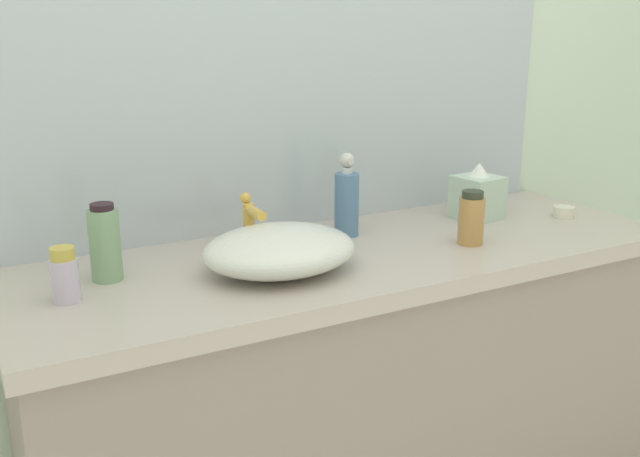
% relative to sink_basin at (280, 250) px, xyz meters
% --- Properties ---
extents(bathroom_wall_rear, '(6.00, 0.06, 2.60)m').
position_rel_sink_basin_xyz_m(bathroom_wall_rear, '(0.15, 0.39, 0.32)').
color(bathroom_wall_rear, silver).
rests_on(bathroom_wall_rear, ground).
extents(vanity_counter, '(1.76, 0.60, 0.92)m').
position_rel_sink_basin_xyz_m(vanity_counter, '(0.25, 0.05, -0.51)').
color(vanity_counter, gray).
rests_on(vanity_counter, ground).
extents(wall_mirror_panel, '(1.66, 0.01, 1.17)m').
position_rel_sink_basin_xyz_m(wall_mirror_panel, '(0.25, 0.35, 0.53)').
color(wall_mirror_panel, '#B2BCC6').
rests_on(wall_mirror_panel, vanity_counter).
extents(sink_basin, '(0.37, 0.31, 0.11)m').
position_rel_sink_basin_xyz_m(sink_basin, '(0.00, 0.00, 0.00)').
color(sink_basin, silver).
rests_on(sink_basin, vanity_counter).
extents(faucet, '(0.03, 0.12, 0.15)m').
position_rel_sink_basin_xyz_m(faucet, '(-0.00, 0.17, 0.03)').
color(faucet, gold).
rests_on(faucet, vanity_counter).
extents(soap_dispenser, '(0.07, 0.07, 0.23)m').
position_rel_sink_basin_xyz_m(soap_dispenser, '(0.29, 0.18, 0.04)').
color(soap_dispenser, '#50769C').
rests_on(soap_dispenser, vanity_counter).
extents(lotion_bottle, '(0.06, 0.06, 0.12)m').
position_rel_sink_basin_xyz_m(lotion_bottle, '(-0.48, 0.05, 0.00)').
color(lotion_bottle, silver).
rests_on(lotion_bottle, vanity_counter).
extents(perfume_bottle, '(0.07, 0.07, 0.18)m').
position_rel_sink_basin_xyz_m(perfume_bottle, '(-0.37, 0.14, 0.03)').
color(perfume_bottle, '#7EA478').
rests_on(perfume_bottle, vanity_counter).
extents(spray_can, '(0.07, 0.07, 0.14)m').
position_rel_sink_basin_xyz_m(spray_can, '(0.54, -0.04, 0.02)').
color(spray_can, '#B68245').
rests_on(spray_can, vanity_counter).
extents(tissue_box, '(0.14, 0.14, 0.17)m').
position_rel_sink_basin_xyz_m(tissue_box, '(0.73, 0.15, 0.02)').
color(tissue_box, '#B6CFBB').
rests_on(tissue_box, vanity_counter).
extents(candle_jar, '(0.06, 0.06, 0.03)m').
position_rel_sink_basin_xyz_m(candle_jar, '(0.97, 0.03, -0.04)').
color(candle_jar, beige).
rests_on(candle_jar, vanity_counter).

